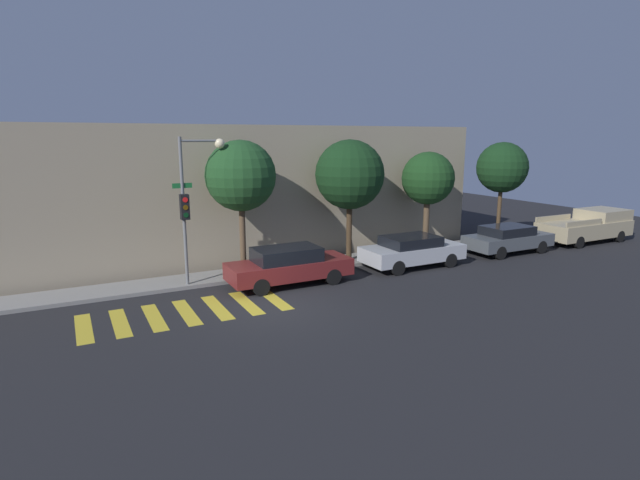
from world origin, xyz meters
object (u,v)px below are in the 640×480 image
at_px(traffic_light_pole, 192,193).
at_px(tree_near_corner, 241,176).
at_px(sedan_middle, 412,250).
at_px(tree_far_end, 428,179).
at_px(tree_behind_truck, 502,168).
at_px(sedan_far_end, 508,238).
at_px(sedan_near_corner, 289,265).
at_px(pickup_truck, 588,226).
at_px(tree_midblock, 350,175).

bearing_deg(traffic_light_pole, tree_near_corner, 14.94).
distance_m(sedan_middle, tree_near_corner, 7.88).
height_order(sedan_middle, tree_far_end, tree_far_end).
relative_size(sedan_middle, tree_behind_truck, 0.84).
height_order(sedan_far_end, tree_far_end, tree_far_end).
bearing_deg(sedan_near_corner, tree_far_end, 12.79).
relative_size(sedan_near_corner, sedan_middle, 1.06).
bearing_deg(pickup_truck, sedan_middle, 180.00).
distance_m(tree_midblock, tree_behind_truck, 9.02).
distance_m(traffic_light_pole, sedan_far_end, 14.97).
bearing_deg(tree_behind_truck, traffic_light_pole, -178.08).
distance_m(tree_near_corner, tree_far_end, 9.13).
relative_size(sedan_near_corner, tree_midblock, 0.87).
bearing_deg(tree_midblock, traffic_light_pole, -175.56).
bearing_deg(sedan_far_end, sedan_near_corner, -180.00).
bearing_deg(tree_behind_truck, sedan_middle, -165.46).
distance_m(pickup_truck, tree_far_end, 10.00).
distance_m(sedan_far_end, pickup_truck, 5.93).
distance_m(tree_near_corner, tree_midblock, 4.87).
xyz_separation_m(sedan_near_corner, tree_midblock, (3.69, 1.80, 3.14)).
xyz_separation_m(sedan_near_corner, tree_behind_truck, (12.71, 1.80, 3.19)).
relative_size(tree_far_end, tree_behind_truck, 0.92).
relative_size(sedan_far_end, tree_far_end, 0.90).
bearing_deg(sedan_near_corner, sedan_middle, 0.00).
bearing_deg(tree_near_corner, pickup_truck, -5.54).
bearing_deg(sedan_far_end, tree_midblock, 166.96).
relative_size(traffic_light_pole, pickup_truck, 1.03).
bearing_deg(sedan_near_corner, pickup_truck, -0.00).
bearing_deg(tree_near_corner, sedan_near_corner, -56.91).
xyz_separation_m(tree_midblock, tree_far_end, (4.26, 0.00, -0.33)).
bearing_deg(sedan_far_end, traffic_light_pole, 175.05).
distance_m(pickup_truck, tree_near_corner, 18.93).
height_order(pickup_truck, tree_near_corner, tree_near_corner).
bearing_deg(tree_midblock, tree_far_end, 0.00).
bearing_deg(sedan_middle, traffic_light_pole, 171.91).
height_order(pickup_truck, tree_behind_truck, tree_behind_truck).
distance_m(sedan_middle, tree_behind_truck, 7.87).
distance_m(pickup_truck, tree_behind_truck, 5.90).
xyz_separation_m(traffic_light_pole, sedan_middle, (8.93, -1.27, -2.80)).
xyz_separation_m(tree_midblock, tree_behind_truck, (9.02, -0.00, 0.05)).
height_order(tree_midblock, tree_far_end, tree_midblock).
height_order(tree_near_corner, tree_midblock, tree_midblock).
height_order(traffic_light_pole, sedan_near_corner, traffic_light_pole).
bearing_deg(sedan_near_corner, tree_behind_truck, 8.07).
bearing_deg(tree_midblock, sedan_middle, -41.04).
bearing_deg(sedan_far_end, tree_behind_truck, 55.54).
bearing_deg(tree_midblock, sedan_near_corner, -153.95).
relative_size(tree_near_corner, tree_behind_truck, 1.03).
distance_m(sedan_middle, tree_far_end, 4.01).
bearing_deg(sedan_middle, tree_far_end, 39.55).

